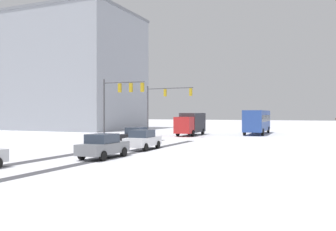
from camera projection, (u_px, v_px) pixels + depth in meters
name	position (u px, v px, depth m)	size (l,w,h in m)	color
wheel_track_left_lane	(122.00, 155.00, 25.57)	(0.79, 29.24, 0.01)	#424247
wheel_track_right_lane	(81.00, 153.00, 26.97)	(0.98, 29.24, 0.01)	#424247
sidewalk_kerb_right	(292.00, 167.00, 19.74)	(4.00, 29.24, 0.12)	white
traffic_signal_near_left	(120.00, 96.00, 36.46)	(4.68, 0.51, 6.50)	#47474C
traffic_signal_far_left	(163.00, 100.00, 45.27)	(6.43, 0.61, 6.50)	#47474C
car_black_lead	(137.00, 135.00, 35.15)	(1.95, 4.16, 1.62)	black
car_white_second	(143.00, 140.00, 29.64)	(1.99, 4.18, 1.62)	silver
car_grey_third	(103.00, 146.00, 23.92)	(1.86, 4.11, 1.62)	slate
bus_oncoming	(257.00, 120.00, 51.66)	(2.96, 11.08, 3.38)	#284793
box_truck_delivery	(191.00, 123.00, 48.57)	(2.50, 7.47, 3.02)	red
office_building_far_left_block	(66.00, 73.00, 68.65)	(26.48, 18.10, 21.40)	#9399A3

